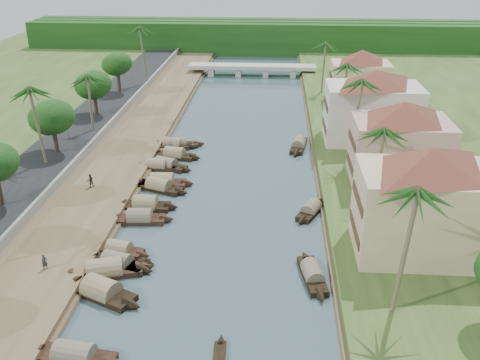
# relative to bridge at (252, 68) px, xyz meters

# --- Properties ---
(ground) EXTENTS (220.00, 220.00, 0.00)m
(ground) POSITION_rel_bridge_xyz_m (-0.00, -72.00, -1.72)
(ground) COLOR #3B5059
(ground) RESTS_ON ground
(left_bank) EXTENTS (10.00, 180.00, 0.80)m
(left_bank) POSITION_rel_bridge_xyz_m (-16.00, -52.00, -1.32)
(left_bank) COLOR brown
(left_bank) RESTS_ON ground
(right_bank) EXTENTS (16.00, 180.00, 1.20)m
(right_bank) POSITION_rel_bridge_xyz_m (19.00, -52.00, -1.12)
(right_bank) COLOR #2D461C
(right_bank) RESTS_ON ground
(road) EXTENTS (8.00, 180.00, 1.40)m
(road) POSITION_rel_bridge_xyz_m (-24.50, -52.00, -1.02)
(road) COLOR black
(road) RESTS_ON ground
(retaining_wall) EXTENTS (0.40, 180.00, 1.10)m
(retaining_wall) POSITION_rel_bridge_xyz_m (-20.20, -52.00, -0.37)
(retaining_wall) COLOR gray
(retaining_wall) RESTS_ON left_bank
(treeline) EXTENTS (120.00, 14.00, 8.00)m
(treeline) POSITION_rel_bridge_xyz_m (-0.00, 28.00, 2.28)
(treeline) COLOR #113A0F
(treeline) RESTS_ON ground
(bridge) EXTENTS (28.00, 4.00, 2.40)m
(bridge) POSITION_rel_bridge_xyz_m (0.00, 0.00, 0.00)
(bridge) COLOR #AFAFA4
(bridge) RESTS_ON ground
(building_near) EXTENTS (14.85, 14.85, 10.20)m
(building_near) POSITION_rel_bridge_xyz_m (18.99, -74.00, 4.66)
(building_near) COLOR beige
(building_near) RESTS_ON right_bank
(building_mid) EXTENTS (14.11, 14.11, 9.70)m
(building_mid) POSITION_rel_bridge_xyz_m (19.99, -58.00, 4.41)
(building_mid) COLOR tan
(building_mid) RESTS_ON right_bank
(building_far) EXTENTS (15.59, 15.59, 10.20)m
(building_far) POSITION_rel_bridge_xyz_m (18.99, -44.00, 4.66)
(building_far) COLOR beige
(building_far) RESTS_ON right_bank
(building_distant) EXTENTS (12.62, 12.62, 9.20)m
(building_distant) POSITION_rel_bridge_xyz_m (19.99, -24.00, 4.16)
(building_distant) COLOR beige
(building_distant) RESTS_ON right_bank
(sampan_0) EXTENTS (8.45, 2.78, 2.19)m
(sampan_0) POSITION_rel_bridge_xyz_m (-8.51, -88.92, -1.31)
(sampan_0) COLOR black
(sampan_0) RESTS_ON ground
(sampan_1) EXTENTS (8.64, 5.49, 2.52)m
(sampan_1) POSITION_rel_bridge_xyz_m (-8.90, -81.27, -1.30)
(sampan_1) COLOR black
(sampan_1) RESTS_ON ground
(sampan_2) EXTENTS (9.34, 4.32, 2.40)m
(sampan_2) POSITION_rel_bridge_xyz_m (-9.54, -78.22, -1.30)
(sampan_2) COLOR black
(sampan_2) RESTS_ON ground
(sampan_3) EXTENTS (7.82, 3.80, 2.09)m
(sampan_3) POSITION_rel_bridge_xyz_m (-8.81, -76.81, -1.31)
(sampan_3) COLOR black
(sampan_3) RESTS_ON ground
(sampan_4) EXTENTS (6.77, 2.95, 1.93)m
(sampan_4) POSITION_rel_bridge_xyz_m (-9.23, -74.59, -1.31)
(sampan_4) COLOR black
(sampan_4) RESTS_ON ground
(sampan_5) EXTENTS (7.63, 2.21, 2.41)m
(sampan_5) POSITION_rel_bridge_xyz_m (-8.87, -65.15, -1.30)
(sampan_5) COLOR black
(sampan_5) RESTS_ON ground
(sampan_6) EXTENTS (7.58, 2.24, 2.24)m
(sampan_6) POSITION_rel_bridge_xyz_m (-8.77, -68.21, -1.31)
(sampan_6) COLOR black
(sampan_6) RESTS_ON ground
(sampan_7) EXTENTS (8.32, 4.52, 2.20)m
(sampan_7) POSITION_rel_bridge_xyz_m (-8.40, -60.14, -1.31)
(sampan_7) COLOR black
(sampan_7) RESTS_ON ground
(sampan_8) EXTENTS (8.20, 2.43, 2.48)m
(sampan_8) POSITION_rel_bridge_xyz_m (-8.26, -58.95, -1.30)
(sampan_8) COLOR black
(sampan_8) RESTS_ON ground
(sampan_9) EXTENTS (8.16, 4.58, 2.09)m
(sampan_9) POSITION_rel_bridge_xyz_m (-8.90, -53.33, -1.31)
(sampan_9) COLOR black
(sampan_9) RESTS_ON ground
(sampan_10) EXTENTS (7.42, 1.91, 2.06)m
(sampan_10) POSITION_rel_bridge_xyz_m (-10.01, -53.80, -1.31)
(sampan_10) COLOR black
(sampan_10) RESTS_ON ground
(sampan_11) EXTENTS (8.04, 3.26, 2.25)m
(sampan_11) POSITION_rel_bridge_xyz_m (-8.39, -49.71, -1.31)
(sampan_11) COLOR black
(sampan_11) RESTS_ON ground
(sampan_12) EXTENTS (8.72, 3.35, 2.06)m
(sampan_12) POSITION_rel_bridge_xyz_m (-8.85, -45.59, -1.31)
(sampan_12) COLOR black
(sampan_12) RESTS_ON ground
(sampan_13) EXTENTS (7.64, 2.75, 2.07)m
(sampan_13) POSITION_rel_bridge_xyz_m (-9.40, -45.63, -1.31)
(sampan_13) COLOR black
(sampan_13) RESTS_ON ground
(sampan_14) EXTENTS (2.87, 8.16, 1.98)m
(sampan_14) POSITION_rel_bridge_xyz_m (9.05, -77.48, -1.31)
(sampan_14) COLOR black
(sampan_14) RESTS_ON ground
(sampan_15) EXTENTS (4.31, 7.04, 1.94)m
(sampan_15) POSITION_rel_bridge_xyz_m (9.57, -64.97, -1.31)
(sampan_15) COLOR black
(sampan_15) RESTS_ON ground
(sampan_16) EXTENTS (3.04, 9.10, 2.19)m
(sampan_16) POSITION_rel_bridge_xyz_m (8.89, -44.46, -1.31)
(sampan_16) COLOR black
(sampan_16) RESTS_ON ground
(canoe_1) EXTENTS (5.29, 2.58, 0.86)m
(canoe_1) POSITION_rel_bridge_xyz_m (-7.93, -75.46, -1.62)
(canoe_1) COLOR black
(canoe_1) RESTS_ON ground
(canoe_2) EXTENTS (5.59, 3.60, 0.86)m
(canoe_2) POSITION_rel_bridge_xyz_m (-10.17, -52.33, -1.62)
(canoe_2) COLOR black
(canoe_2) RESTS_ON ground
(palm_0) EXTENTS (3.20, 3.20, 11.95)m
(palm_0) POSITION_rel_bridge_xyz_m (15.00, -83.14, 9.63)
(palm_0) COLOR #6B5F47
(palm_0) RESTS_ON ground
(palm_1) EXTENTS (3.20, 3.20, 10.10)m
(palm_1) POSITION_rel_bridge_xyz_m (16.00, -64.67, 7.84)
(palm_1) COLOR #6B5F47
(palm_1) RESTS_ON ground
(palm_2) EXTENTS (3.20, 3.20, 12.27)m
(palm_2) POSITION_rel_bridge_xyz_m (15.00, -52.71, 9.95)
(palm_2) COLOR #6B5F47
(palm_2) RESTS_ON ground
(palm_3) EXTENTS (3.20, 3.20, 10.33)m
(palm_3) POSITION_rel_bridge_xyz_m (16.00, -34.55, 8.06)
(palm_3) COLOR #6B5F47
(palm_3) RESTS_ON ground
(palm_5) EXTENTS (3.20, 3.20, 11.28)m
(palm_5) POSITION_rel_bridge_xyz_m (-24.00, -56.02, 9.18)
(palm_5) COLOR #6B5F47
(palm_5) RESTS_ON ground
(palm_6) EXTENTS (3.20, 3.20, 9.69)m
(palm_6) POSITION_rel_bridge_xyz_m (-22.00, -42.72, 7.64)
(palm_6) COLOR #6B5F47
(palm_6) RESTS_ON ground
(palm_7) EXTENTS (3.20, 3.20, 10.69)m
(palm_7) POSITION_rel_bridge_xyz_m (14.00, -17.89, 8.40)
(palm_7) COLOR #6B5F47
(palm_7) RESTS_ON ground
(palm_8) EXTENTS (3.20, 3.20, 12.31)m
(palm_8) POSITION_rel_bridge_xyz_m (-20.50, -13.72, 10.17)
(palm_8) COLOR #6B5F47
(palm_8) RESTS_ON ground
(tree_3) EXTENTS (5.46, 5.46, 7.09)m
(tree_3) POSITION_rel_bridge_xyz_m (-24.00, -52.00, 4.46)
(tree_3) COLOR #453527
(tree_3) RESTS_ON ground
(tree_4) EXTENTS (5.32, 5.32, 7.03)m
(tree_4) POSITION_rel_bridge_xyz_m (-24.00, -34.82, 4.45)
(tree_4) COLOR #453527
(tree_4) RESTS_ON ground
(tree_5) EXTENTS (4.98, 4.98, 7.36)m
(tree_5) POSITION_rel_bridge_xyz_m (-24.00, -20.86, 4.90)
(tree_5) COLOR #453527
(tree_5) RESTS_ON ground
(tree_6) EXTENTS (4.70, 4.70, 6.60)m
(tree_6) POSITION_rel_bridge_xyz_m (24.00, -42.02, 4.07)
(tree_6) COLOR #453527
(tree_6) RESTS_ON ground
(person_near) EXTENTS (0.62, 0.62, 1.45)m
(person_near) POSITION_rel_bridge_xyz_m (-14.71, -78.79, -0.20)
(person_near) COLOR #2A2B33
(person_near) RESTS_ON left_bank
(person_far) EXTENTS (1.01, 0.96, 1.64)m
(person_far) POSITION_rel_bridge_xyz_m (-16.25, -61.53, -0.10)
(person_far) COLOR #372D26
(person_far) RESTS_ON left_bank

